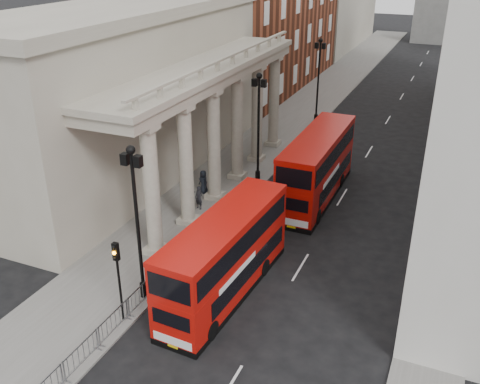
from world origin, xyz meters
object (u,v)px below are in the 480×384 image
Objects in this scene: lamp_post_north at (318,75)px; traffic_light at (117,268)px; pedestrian_b at (189,181)px; lamp_post_south at (137,214)px; lamp_post_mid at (259,121)px; bus_near at (225,255)px; pedestrian_a at (199,198)px; pedestrian_c at (203,182)px; bus_far at (317,166)px.

lamp_post_north is 1.93× the size of traffic_light.
lamp_post_north is 20.62m from pedestrian_b.
lamp_post_south is 16.00m from lamp_post_mid.
bus_near is at bearing 30.25° from lamp_post_south.
pedestrian_a is at bearing 121.39° from pedestrian_b.
pedestrian_b is (-7.51, 9.96, -1.31)m from bus_near.
traffic_light is (0.10, -34.02, -1.80)m from lamp_post_north.
traffic_light is at bearing -87.16° from lamp_post_south.
pedestrian_b is (-3.82, -19.88, -3.92)m from lamp_post_north.
lamp_post_mid is at bearing 90.00° from lamp_post_south.
pedestrian_c is at bearing -98.25° from lamp_post_north.
lamp_post_south is at bearing -50.72° from pedestrian_c.
pedestrian_c is at bearing 125.65° from bus_near.
traffic_light reaches higher than pedestrian_b.
pedestrian_c is (-2.84, 12.45, -3.91)m from lamp_post_south.
lamp_post_mid and lamp_post_north have the same top height.
pedestrian_a is 0.95× the size of pedestrian_b.
pedestrian_b is at bearing -134.50° from lamp_post_mid.
bus_near is 12.26m from pedestrian_c.
pedestrian_b is (-3.82, -3.88, -3.92)m from lamp_post_mid.
bus_near is 12.54m from pedestrian_b.
lamp_post_north reaches higher than bus_near.
pedestrian_c is (-6.53, 10.30, -1.31)m from bus_near.
lamp_post_south reaches higher than pedestrian_b.
lamp_post_north is 34.07m from traffic_light.
pedestrian_a is at bearing 101.07° from lamp_post_south.
pedestrian_c is (0.98, 0.33, 0.00)m from pedestrian_b.
pedestrian_c is (-2.84, -19.55, -3.91)m from lamp_post_north.
lamp_post_mid is 14.57m from bus_near.
lamp_post_south and lamp_post_north have the same top height.
pedestrian_a is (-1.96, -21.97, -3.96)m from lamp_post_north.
bus_far is (4.81, 15.17, -2.43)m from lamp_post_south.
traffic_light is at bearing 95.27° from pedestrian_b.
traffic_light is 14.82m from pedestrian_b.
lamp_post_north is at bearing -111.09° from pedestrian_b.
lamp_post_north is 30.19m from bus_near.
lamp_post_south is at bearing 97.27° from pedestrian_b.
lamp_post_mid is 1.00× the size of lamp_post_north.
bus_near is at bearing 116.77° from pedestrian_b.
bus_near is at bearing -82.95° from lamp_post_north.
bus_far reaches higher than pedestrian_c.
lamp_post_north is 22.41m from pedestrian_a.
lamp_post_south is 13.35m from pedestrian_c.
pedestrian_b is 1.04m from pedestrian_c.
bus_far is (1.12, 13.02, 0.17)m from bus_near.
traffic_light is at bearing -52.08° from pedestrian_c.
bus_far is at bearing 72.40° from lamp_post_south.
pedestrian_b is at bearing 107.49° from lamp_post_south.
pedestrian_b is (-3.92, 14.13, -2.11)m from traffic_light.
bus_near is (3.69, 2.15, -2.60)m from lamp_post_south.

